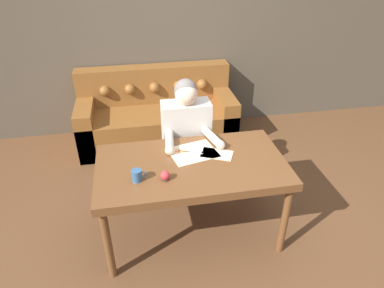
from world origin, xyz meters
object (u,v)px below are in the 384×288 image
scissors (184,152)px  pin_cushion (165,176)px  dining_table (192,171)px  couch (157,117)px  mug (137,175)px  person (186,140)px

scissors → pin_cushion: size_ratio=3.27×
dining_table → pin_cushion: pin_cushion is taller
couch → scissors: size_ratio=8.11×
dining_table → scissors: 0.19m
mug → pin_cushion: mug is taller
person → scissors: (-0.09, -0.38, 0.12)m
mug → pin_cushion: bearing=-7.7°
scissors → mug: bearing=-141.8°
mug → pin_cushion: (0.20, -0.03, -0.01)m
person → pin_cushion: person is taller
scissors → pin_cushion: (-0.20, -0.34, 0.03)m
dining_table → pin_cushion: 0.31m
dining_table → mug: size_ratio=13.29×
person → couch: bearing=99.4°
mug → pin_cushion: 0.20m
pin_cushion → mug: bearing=172.3°
person → pin_cushion: (-0.28, -0.72, 0.15)m
dining_table → person: (0.05, 0.55, -0.04)m
dining_table → mug: bearing=-161.5°
dining_table → pin_cushion: bearing=-143.0°
dining_table → person: 0.56m
dining_table → scissors: bearing=101.1°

